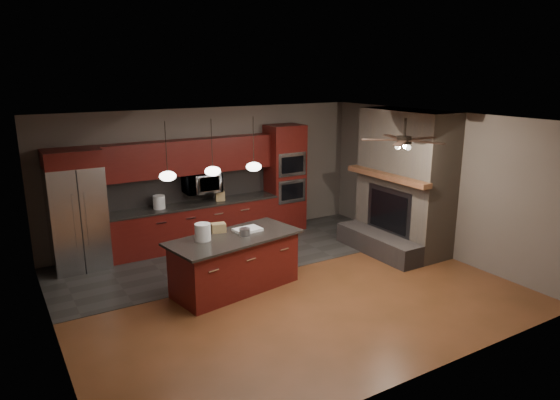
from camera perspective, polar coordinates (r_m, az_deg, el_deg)
ground at (r=8.53m, az=0.32°, el=-9.90°), size 7.00×7.00×0.00m
ceiling at (r=7.79m, az=0.34°, el=9.18°), size 7.00×6.00×0.02m
back_wall at (r=10.65m, az=-8.12°, el=2.89°), size 7.00×0.02×2.80m
right_wall at (r=10.26m, az=17.25°, el=1.93°), size 0.02×6.00×2.80m
left_wall at (r=6.98m, az=-25.10°, el=-4.66°), size 0.02×6.00×2.80m
slate_tile_patch at (r=9.99m, az=-5.11°, el=-6.16°), size 7.00×2.40×0.01m
fireplace_column at (r=10.22m, az=13.82°, el=1.52°), size 1.30×2.10×2.80m
back_cabinetry at (r=10.37m, az=-9.88°, el=-0.39°), size 3.59×0.64×2.20m
oven_tower at (r=11.19m, az=0.57°, el=2.51°), size 0.80×0.63×2.38m
microwave at (r=10.35m, az=-8.96°, el=1.94°), size 0.73×0.41×0.50m
refrigerator at (r=9.64m, az=-22.21°, el=-1.12°), size 0.95×0.75×2.21m
kitchen_island at (r=8.32m, az=-5.16°, el=-7.12°), size 2.33×1.35×0.92m
white_bucket at (r=8.00m, az=-8.82°, el=-3.64°), size 0.31×0.31×0.27m
paint_can at (r=8.17m, az=-4.05°, el=-3.66°), size 0.22×0.22×0.12m
paint_tray at (r=8.41m, az=-3.72°, el=-3.40°), size 0.46×0.34×0.04m
cardboard_box at (r=8.39m, az=-7.05°, el=-3.16°), size 0.26×0.22×0.15m
counter_bucket at (r=10.06m, az=-13.65°, el=-0.23°), size 0.30×0.30×0.26m
counter_box at (r=10.46m, az=-6.87°, el=0.47°), size 0.21×0.18×0.20m
pendant_left at (r=7.86m, az=-12.71°, el=2.71°), size 0.26×0.26×0.92m
pendant_center at (r=8.12m, az=-7.70°, el=3.31°), size 0.26×0.26×0.92m
pendant_right at (r=8.44m, az=-3.02°, el=3.85°), size 0.26×0.26×0.92m
ceiling_fan at (r=8.32m, az=14.01°, el=6.72°), size 1.27×1.33×0.41m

